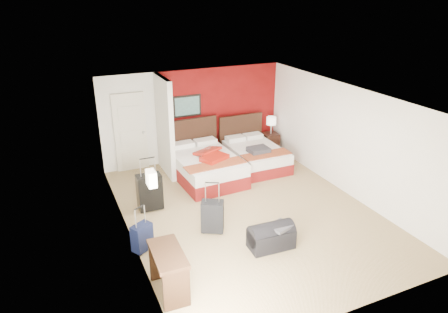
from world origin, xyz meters
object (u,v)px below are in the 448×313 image
red_suitcase_open (211,155)px  suitcase_black (150,193)px  suitcase_navy (142,238)px  desk (169,272)px  bed_left (206,167)px  suitcase_charcoal (212,218)px  duffel_bag (271,238)px  table_lamp (271,125)px  bed_right (256,157)px  nightstand (270,143)px

red_suitcase_open → suitcase_black: bearing=-179.4°
suitcase_navy → desk: bearing=-114.4°
bed_left → desk: size_ratio=2.26×
suitcase_charcoal → duffel_bag: 1.21m
duffel_bag → desk: desk is taller
bed_left → table_lamp: bearing=18.2°
table_lamp → bed_right: bearing=-139.5°
bed_right → table_lamp: size_ratio=3.66×
suitcase_charcoal → duffel_bag: size_ratio=0.77×
bed_right → desk: 5.19m
table_lamp → suitcase_charcoal: 4.53m
nightstand → suitcase_navy: nightstand is taller
suitcase_navy → desk: size_ratio=0.56×
nightstand → duffel_bag: bearing=-116.4°
suitcase_navy → bed_right: bearing=4.4°
table_lamp → suitcase_navy: bearing=-144.5°
suitcase_navy → duffel_bag: size_ratio=0.62×
bed_left → red_suitcase_open: (0.10, -0.10, 0.36)m
desk → duffel_bag: bearing=12.8°
nightstand → table_lamp: 0.53m
desk → nightstand: bearing=47.5°
red_suitcase_open → duffel_bag: bearing=-116.3°
table_lamp → suitcase_black: bearing=-155.6°
nightstand → suitcase_black: size_ratio=0.74×
bed_right → duffel_bag: bed_right is taller
suitcase_charcoal → suitcase_black: bearing=151.5°
red_suitcase_open → duffel_bag: size_ratio=1.07×
bed_left → duffel_bag: 3.22m
red_suitcase_open → suitcase_navy: red_suitcase_open is taller
suitcase_black → desk: suitcase_black is taller
suitcase_black → suitcase_navy: suitcase_black is taller
suitcase_navy → duffel_bag: bearing=-51.5°
nightstand → suitcase_black: bearing=-152.1°
nightstand → desk: desk is taller
nightstand → desk: (-4.44, -4.52, 0.09)m
bed_left → suitcase_navy: 3.20m
table_lamp → suitcase_black: table_lamp is taller
bed_left → red_suitcase_open: bearing=-47.7°
red_suitcase_open → desk: size_ratio=0.97×
bed_right → suitcase_navy: bed_right is taller
table_lamp → suitcase_charcoal: bearing=-134.6°
red_suitcase_open → table_lamp: bearing=-0.7°
bed_left → table_lamp: 2.60m
red_suitcase_open → nightstand: bearing=-0.7°
red_suitcase_open → desk: desk is taller
red_suitcase_open → table_lamp: size_ratio=1.80×
suitcase_navy → suitcase_charcoal: bearing=-27.7°
bed_right → nightstand: nightstand is taller
bed_left → table_lamp: size_ratio=4.20×
bed_left → suitcase_navy: size_ratio=4.05×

